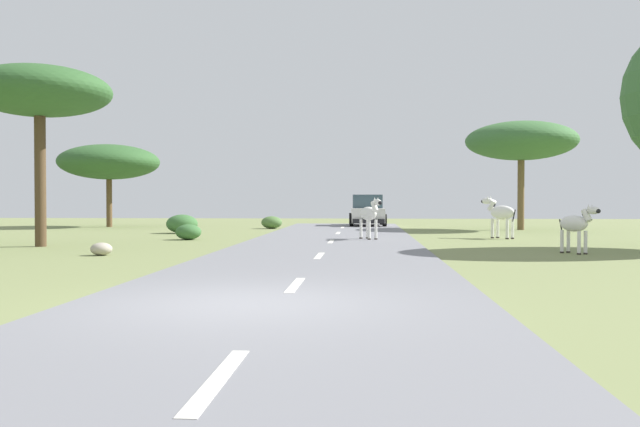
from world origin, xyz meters
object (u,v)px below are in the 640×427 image
at_px(zebra_1, 501,213).
at_px(bush_0, 188,232).
at_px(bush_1, 272,222).
at_px(bush_2, 182,224).
at_px(car_0, 367,211).
at_px(rock_2, 101,249).
at_px(zebra_2, 576,224).
at_px(tree_1, 40,93).
at_px(tree_2, 521,141).
at_px(tree_3, 109,162).
at_px(zebra_0, 369,214).

bearing_deg(zebra_1, bush_0, 151.57).
relative_size(bush_1, bush_2, 0.77).
distance_m(car_0, bush_2, 12.01).
bearing_deg(rock_2, zebra_2, 6.20).
bearing_deg(bush_0, zebra_2, -25.06).
height_order(bush_1, rock_2, bush_1).
xyz_separation_m(tree_1, bush_0, (3.75, 3.95, -4.61)).
distance_m(zebra_2, bush_2, 17.58).
height_order(bush_1, bush_2, bush_2).
relative_size(bush_0, rock_2, 1.67).
height_order(car_0, tree_1, tree_1).
height_order(zebra_2, bush_0, zebra_2).
height_order(tree_2, tree_3, tree_2).
bearing_deg(rock_2, bush_0, 86.33).
distance_m(car_0, tree_1, 20.75).
bearing_deg(zebra_2, bush_2, -66.23).
bearing_deg(tree_2, zebra_1, -108.02).
bearing_deg(bush_1, tree_1, -111.57).
distance_m(zebra_2, bush_1, 19.05).
bearing_deg(tree_1, zebra_2, -6.54).
bearing_deg(tree_3, bush_0, -57.02).
xyz_separation_m(tree_1, rock_2, (3.28, -3.25, -4.73)).
distance_m(tree_1, rock_2, 6.61).
bearing_deg(bush_0, tree_3, 122.98).
xyz_separation_m(tree_1, bush_1, (5.50, 13.92, -4.58)).
bearing_deg(rock_2, bush_2, 95.26).
bearing_deg(zebra_0, tree_2, -154.45).
relative_size(tree_1, bush_0, 5.92).
relative_size(zebra_1, zebra_2, 1.20).
xyz_separation_m(zebra_2, car_0, (-5.70, 19.31, 0.03)).
distance_m(zebra_1, bush_0, 11.95).
height_order(tree_1, tree_3, tree_1).
relative_size(zebra_0, zebra_1, 0.93).
xyz_separation_m(bush_1, rock_2, (-2.22, -17.17, -0.15)).
xyz_separation_m(bush_0, bush_1, (1.76, 9.97, 0.03)).
relative_size(bush_0, bush_2, 0.69).
distance_m(tree_1, tree_3, 16.03).
distance_m(zebra_1, car_0, 12.95).
bearing_deg(zebra_2, zebra_1, -114.40).
relative_size(car_0, tree_2, 0.80).
distance_m(tree_2, bush_1, 13.26).
height_order(zebra_0, car_0, car_0).
distance_m(tree_3, rock_2, 20.34).
bearing_deg(tree_2, bush_2, -164.12).
relative_size(zebra_1, car_0, 0.38).
height_order(tree_2, bush_2, tree_2).
distance_m(tree_1, bush_1, 15.65).
distance_m(zebra_1, tree_1, 16.99).
relative_size(zebra_0, tree_2, 0.28).
bearing_deg(zebra_0, zebra_2, 108.95).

